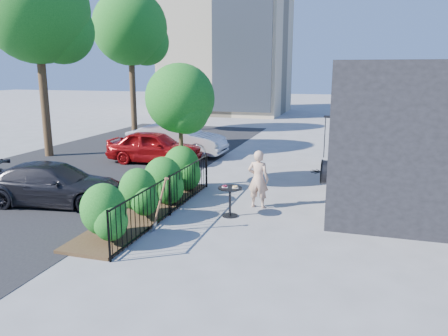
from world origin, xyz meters
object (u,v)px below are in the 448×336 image
(woman, at_px, (258,179))
(car_darkgrey, at_px, (54,184))
(cafe_table, at_px, (230,196))
(shovel, at_px, (159,208))
(patio_tree, at_px, (182,103))
(car_silver, at_px, (177,139))
(street_tree_far, at_px, (131,32))
(car_red, at_px, (155,147))
(street_tree_near, at_px, (38,17))

(woman, relative_size, car_darkgrey, 0.40)
(cafe_table, bearing_deg, shovel, -128.93)
(patio_tree, bearing_deg, car_silver, 114.67)
(street_tree_far, distance_m, car_red, 10.81)
(patio_tree, distance_m, cafe_table, 3.95)
(woman, xyz_separation_m, car_silver, (-5.13, 6.45, -0.08))
(street_tree_near, height_order, woman, street_tree_near)
(shovel, bearing_deg, street_tree_near, 140.49)
(street_tree_far, relative_size, cafe_table, 9.86)
(shovel, bearing_deg, car_darkgrey, 162.60)
(car_red, bearing_deg, patio_tree, -143.90)
(patio_tree, height_order, woman, patio_tree)
(patio_tree, distance_m, car_darkgrey, 4.52)
(street_tree_near, relative_size, cafe_table, 9.86)
(street_tree_near, xyz_separation_m, car_silver, (5.38, 1.85, -5.19))
(car_darkgrey, bearing_deg, woman, -85.16)
(cafe_table, distance_m, car_silver, 8.72)
(woman, bearing_deg, street_tree_far, -46.80)
(car_darkgrey, bearing_deg, street_tree_near, 30.46)
(shovel, xyz_separation_m, car_red, (-3.55, 7.22, 0.06))
(car_darkgrey, bearing_deg, car_silver, -12.58)
(street_tree_far, bearing_deg, patio_tree, -55.49)
(car_silver, bearing_deg, street_tree_near, 110.41)
(shovel, relative_size, car_silver, 0.31)
(cafe_table, height_order, car_darkgrey, car_darkgrey)
(street_tree_far, height_order, shovel, street_tree_far)
(street_tree_near, bearing_deg, woman, -23.60)
(street_tree_far, relative_size, shovel, 5.94)
(patio_tree, relative_size, shovel, 2.83)
(cafe_table, distance_m, car_darkgrey, 5.14)
(patio_tree, xyz_separation_m, cafe_table, (2.27, -2.35, -2.22))
(cafe_table, height_order, shovel, shovel)
(car_silver, bearing_deg, street_tree_far, 42.60)
(patio_tree, bearing_deg, cafe_table, -46.00)
(patio_tree, height_order, cafe_table, patio_tree)
(street_tree_near, xyz_separation_m, car_darkgrey, (4.85, -5.96, -5.32))
(car_red, bearing_deg, woman, -132.96)
(street_tree_near, relative_size, car_darkgrey, 2.03)
(street_tree_far, distance_m, car_darkgrey, 15.70)
(patio_tree, distance_m, street_tree_near, 8.92)
(street_tree_far, distance_m, cafe_table, 17.67)
(street_tree_far, distance_m, woman, 17.18)
(car_silver, bearing_deg, shovel, -158.47)
(patio_tree, distance_m, street_tree_far, 13.95)
(street_tree_far, bearing_deg, car_red, -57.10)
(street_tree_near, xyz_separation_m, street_tree_far, (0.00, 8.00, 0.00))
(street_tree_near, relative_size, car_red, 2.11)
(street_tree_near, height_order, cafe_table, street_tree_near)
(patio_tree, xyz_separation_m, street_tree_far, (-7.70, 11.20, 3.15))
(street_tree_far, bearing_deg, street_tree_near, -90.00)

